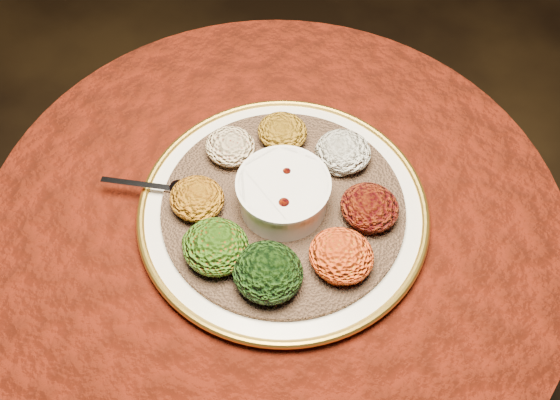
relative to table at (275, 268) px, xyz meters
The scene contains 13 objects.
table is the anchor object (origin of this frame).
platter 0.19m from the table, 50.83° to the left, with size 0.54×0.54×0.02m.
injera 0.20m from the table, 50.83° to the left, with size 0.39×0.39×0.01m, color brown.
stew_bowl 0.24m from the table, 50.83° to the left, with size 0.15×0.15×0.06m.
spoon 0.27m from the table, 151.13° to the right, with size 0.14×0.09×0.01m.
portion_ayib 0.27m from the table, 79.08° to the left, with size 0.09×0.09×0.04m, color beige.
portion_kitfo 0.27m from the table, 33.27° to the left, with size 0.09×0.09×0.04m, color black.
portion_tikil 0.27m from the table, ahead, with size 0.10×0.09×0.05m, color #CA7010.
portion_gomen 0.27m from the table, 54.06° to the right, with size 0.11×0.10×0.05m, color black.
portion_mixveg 0.26m from the table, 94.78° to the right, with size 0.10×0.10×0.05m, color #972E09.
portion_kik 0.26m from the table, 140.77° to the right, with size 0.09×0.08×0.04m, color #A0600E.
portion_timatim 0.26m from the table, 164.20° to the left, with size 0.09×0.08×0.04m, color #710A06.
portion_shiro 0.27m from the table, 123.96° to the left, with size 0.09×0.08×0.04m, color #8E5E11.
Camera 1 is at (0.36, -0.42, 1.59)m, focal length 40.00 mm.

